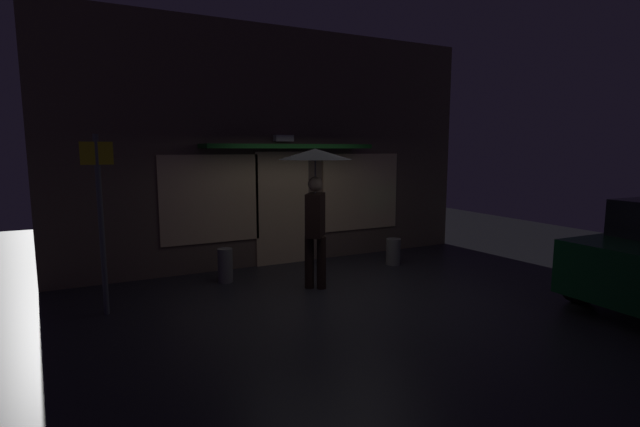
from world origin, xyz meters
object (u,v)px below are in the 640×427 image
(person_with_umbrella, at_px, (315,181))
(street_sign_post, at_px, (101,214))
(sidewalk_bollard_2, at_px, (393,252))
(sidewalk_bollard, at_px, (225,265))

(person_with_umbrella, bearing_deg, street_sign_post, -55.93)
(person_with_umbrella, xyz_separation_m, sidewalk_bollard_2, (2.06, 0.72, -1.49))
(person_with_umbrella, bearing_deg, sidewalk_bollard_2, 147.42)
(person_with_umbrella, xyz_separation_m, sidewalk_bollard, (-1.21, 1.01, -1.46))
(street_sign_post, xyz_separation_m, sidewalk_bollard, (1.88, 0.79, -1.09))
(sidewalk_bollard, xyz_separation_m, sidewalk_bollard_2, (3.27, -0.29, -0.04))
(street_sign_post, height_order, sidewalk_bollard, street_sign_post)
(person_with_umbrella, height_order, sidewalk_bollard, person_with_umbrella)
(sidewalk_bollard_2, bearing_deg, street_sign_post, -174.50)
(sidewalk_bollard, bearing_deg, person_with_umbrella, -39.96)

